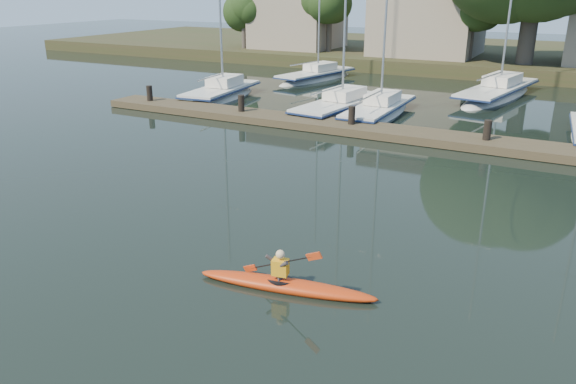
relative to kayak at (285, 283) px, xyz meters
The scene contains 9 objects.
ground 1.11m from the kayak, behind, with size 160.00×160.00×0.00m, color black.
kayak is the anchor object (origin of this frame).
dock 14.14m from the kayak, 94.46° to the left, with size 34.00×2.00×1.80m.
sailboat_0 23.11m from the kayak, 127.80° to the left, with size 3.07×8.13×12.59m.
sailboat_1 18.94m from the kayak, 109.32° to the left, with size 3.07×8.82×14.12m.
sailboat_2 18.52m from the kayak, 102.90° to the left, with size 2.03×8.50×14.05m.
sailboat_5 29.90m from the kayak, 113.95° to the left, with size 3.70×8.86×14.28m.
sailboat_6 26.37m from the kayak, 88.90° to the left, with size 4.17×11.18×17.40m.
shore 40.50m from the kayak, 89.27° to the left, with size 90.00×25.25×12.75m.
Camera 1 is at (6.32, -9.79, 6.37)m, focal length 35.00 mm.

